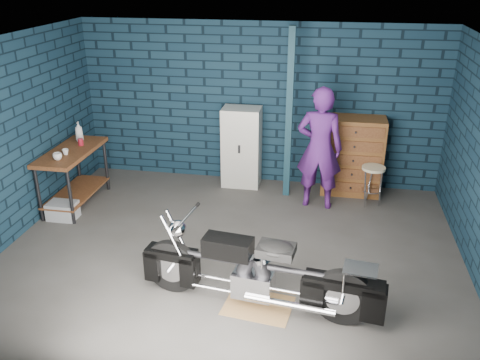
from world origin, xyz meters
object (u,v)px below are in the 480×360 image
Objects in this scene: workbench at (74,178)px; locker at (241,147)px; storage_bin at (63,211)px; person at (319,148)px; shop_stool at (372,186)px; tool_chest at (353,156)px; motorcycle at (259,268)px.

workbench is 1.04× the size of locker.
person is at bearing 16.94° from storage_bin.
workbench reaches higher than shop_stool.
workbench is at bearing -163.97° from tool_chest.
person is at bearing 86.28° from motorcycle.
workbench is at bearing 14.16° from person.
storage_bin is 4.61m from tool_chest.
locker is 2.22m from shop_stool.
locker is at bearing 110.54° from motorcycle.
locker reaches higher than tool_chest.
storage_bin is (0.02, -0.50, -0.32)m from workbench.
tool_chest is (4.25, 1.73, 0.51)m from storage_bin.
person reaches higher than shop_stool.
workbench is 2.73m from locker.
person is at bearing -170.25° from shop_stool.
motorcycle is at bearing -115.73° from shop_stool.
tool_chest reaches higher than shop_stool.
workbench is 4.64m from shop_stool.
storage_bin is 0.64× the size of shop_stool.
motorcycle reaches higher than shop_stool.
workbench is 4.44m from tool_chest.
shop_stool is (0.31, -0.45, -0.31)m from tool_chest.
locker is 1.06× the size of tool_chest.
storage_bin is 3.01m from locker.
locker reaches higher than workbench.
person is 2.92× the size of shop_stool.
shop_stool is (4.57, 0.78, -0.13)m from workbench.
tool_chest is 0.63m from shop_stool.
tool_chest is at bearing -127.30° from person.
person is at bearing 9.59° from workbench.
locker is (-0.77, 3.30, 0.17)m from motorcycle.
storage_bin is at bearing -144.40° from locker.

